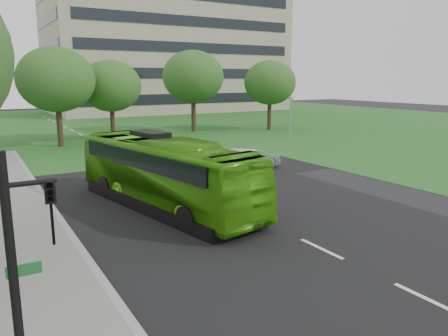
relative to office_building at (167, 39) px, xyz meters
name	(u,v)px	position (x,y,z in m)	size (l,w,h in m)	color
ground	(285,232)	(-21.96, -61.96, -12.50)	(160.00, 160.00, 0.00)	black
street_surfaces	(107,149)	(-22.34, -39.21, -12.47)	(120.00, 120.00, 0.15)	black
office_building	(167,39)	(0.00, 0.00, 0.00)	(40.10, 20.10, 25.00)	gray
tree_park_b	(56,80)	(-25.25, -35.58, -6.91)	(6.33, 6.33, 8.30)	black
tree_park_c	(111,86)	(-20.23, -33.87, -7.49)	(5.56, 5.56, 7.38)	black
tree_park_d	(193,77)	(-10.65, -31.57, -6.63)	(6.55, 6.55, 8.67)	black
tree_park_e	(270,83)	(-2.40, -34.18, -7.28)	(5.77, 5.77, 7.69)	black
bus	(165,173)	(-24.54, -56.63, -10.95)	(2.60, 11.12, 3.10)	#429B11
sedan	(250,159)	(-16.88, -51.96, -11.78)	(1.53, 4.40, 1.45)	#AFAFB4
traffic_light	(26,286)	(-31.38, -67.96, -9.71)	(0.76, 0.21, 4.75)	black
camera_pole	(291,113)	(-6.67, -43.23, -9.87)	(0.36, 0.32, 4.08)	gray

